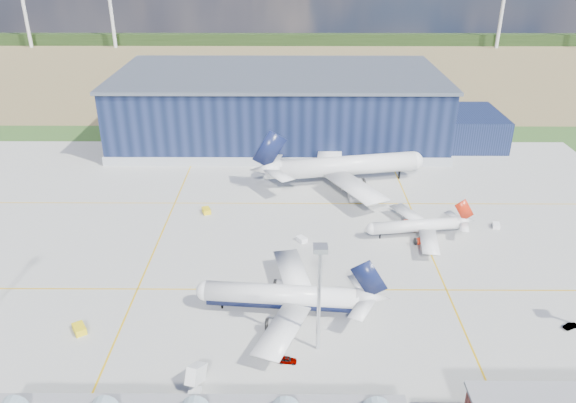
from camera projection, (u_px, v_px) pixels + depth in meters
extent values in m
plane|color=#274C1C|center=(271.00, 266.00, 135.97)|extent=(600.00, 600.00, 0.00)
cube|color=gray|center=(272.00, 245.00, 144.98)|extent=(220.00, 160.00, 0.06)
cube|color=#D5A10B|center=(270.00, 289.00, 126.91)|extent=(180.00, 0.40, 0.02)
cube|color=#D5A10B|center=(275.00, 203.00, 167.52)|extent=(180.00, 0.40, 0.02)
cube|color=#D5A10B|center=(157.00, 245.00, 145.11)|extent=(0.40, 120.00, 0.02)
cube|color=#D5A10B|center=(427.00, 246.00, 144.76)|extent=(0.40, 120.00, 0.02)
cube|color=#90754E|center=(283.00, 69.00, 334.50)|extent=(600.00, 220.00, 0.01)
cube|color=black|center=(285.00, 39.00, 404.97)|extent=(600.00, 8.00, 8.00)
cube|color=black|center=(279.00, 107.00, 216.32)|extent=(120.00, 60.00, 25.00)
cube|color=#9BA2A9|center=(279.00, 134.00, 221.01)|extent=(121.00, 61.00, 3.20)
cube|color=#4F5664|center=(279.00, 73.00, 210.71)|extent=(122.00, 62.00, 1.20)
cube|color=black|center=(467.00, 127.00, 214.24)|extent=(24.00, 30.00, 12.00)
cylinder|color=silver|center=(319.00, 302.00, 104.11)|extent=(0.70, 0.70, 22.00)
cube|color=silver|center=(320.00, 248.00, 99.15)|extent=(2.60, 2.60, 1.00)
cube|color=yellow|center=(79.00, 329.00, 113.13)|extent=(3.76, 4.15, 1.48)
cube|color=white|center=(496.00, 225.00, 153.65)|extent=(2.41, 3.12, 1.21)
cube|color=yellow|center=(206.00, 211.00, 161.59)|extent=(3.11, 3.83, 1.45)
cube|color=white|center=(302.00, 239.00, 146.68)|extent=(3.15, 3.38, 1.22)
cube|color=white|center=(197.00, 378.00, 99.50)|extent=(3.21, 5.26, 3.14)
imported|color=#99999E|center=(287.00, 360.00, 105.10)|extent=(3.85, 1.86, 1.27)
imported|color=#99999E|center=(571.00, 326.00, 114.31)|extent=(3.55, 2.46, 1.11)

